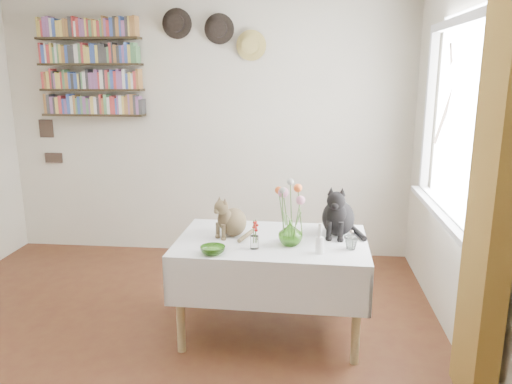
# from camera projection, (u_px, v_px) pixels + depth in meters

# --- Properties ---
(room) EXTENTS (4.08, 4.58, 2.58)m
(room) POSITION_uv_depth(u_px,v_px,m) (126.00, 177.00, 2.74)
(room) COLOR brown
(room) RESTS_ON ground
(window) EXTENTS (0.12, 1.52, 1.32)m
(window) POSITION_uv_depth(u_px,v_px,m) (456.00, 137.00, 3.29)
(window) COLOR white
(window) RESTS_ON room
(curtain) EXTENTS (0.12, 0.38, 2.10)m
(curtain) POSITION_uv_depth(u_px,v_px,m) (491.00, 210.00, 2.46)
(curtain) COLOR brown
(curtain) RESTS_ON room
(dining_table) EXTENTS (1.31, 0.87, 0.69)m
(dining_table) POSITION_uv_depth(u_px,v_px,m) (272.00, 263.00, 3.46)
(dining_table) COLOR white
(dining_table) RESTS_ON room
(tabby_cat) EXTENTS (0.32, 0.32, 0.30)m
(tabby_cat) POSITION_uv_depth(u_px,v_px,m) (234.00, 215.00, 3.48)
(tabby_cat) COLOR brown
(tabby_cat) RESTS_ON dining_table
(black_cat) EXTENTS (0.31, 0.36, 0.38)m
(black_cat) POSITION_uv_depth(u_px,v_px,m) (338.00, 209.00, 3.49)
(black_cat) COLOR black
(black_cat) RESTS_ON dining_table
(flower_vase) EXTENTS (0.19, 0.19, 0.17)m
(flower_vase) POSITION_uv_depth(u_px,v_px,m) (290.00, 233.00, 3.29)
(flower_vase) COLOR #71B644
(flower_vase) RESTS_ON dining_table
(green_bowl) EXTENTS (0.19, 0.19, 0.05)m
(green_bowl) POSITION_uv_depth(u_px,v_px,m) (213.00, 250.00, 3.14)
(green_bowl) COLOR #71B644
(green_bowl) RESTS_ON dining_table
(drinking_glass) EXTENTS (0.12, 0.12, 0.08)m
(drinking_glass) POSITION_uv_depth(u_px,v_px,m) (351.00, 243.00, 3.22)
(drinking_glass) COLOR white
(drinking_glass) RESTS_ON dining_table
(candlestick) EXTENTS (0.05, 0.05, 0.20)m
(candlestick) POSITION_uv_depth(u_px,v_px,m) (320.00, 243.00, 3.15)
(candlestick) COLOR white
(candlestick) RESTS_ON dining_table
(berry_jar) EXTENTS (0.05, 0.05, 0.22)m
(berry_jar) POSITION_uv_depth(u_px,v_px,m) (254.00, 234.00, 3.22)
(berry_jar) COLOR white
(berry_jar) RESTS_ON dining_table
(porcelain_figurine) EXTENTS (0.04, 0.04, 0.08)m
(porcelain_figurine) POSITION_uv_depth(u_px,v_px,m) (351.00, 237.00, 3.37)
(porcelain_figurine) COLOR white
(porcelain_figurine) RESTS_ON dining_table
(flower_bouquet) EXTENTS (0.17, 0.12, 0.39)m
(flower_bouquet) POSITION_uv_depth(u_px,v_px,m) (291.00, 195.00, 3.24)
(flower_bouquet) COLOR #4C7233
(flower_bouquet) RESTS_ON flower_vase
(bookshelf_unit) EXTENTS (1.00, 0.16, 0.91)m
(bookshelf_unit) POSITION_uv_depth(u_px,v_px,m) (91.00, 68.00, 4.80)
(bookshelf_unit) COLOR black
(bookshelf_unit) RESTS_ON room
(wall_hats) EXTENTS (0.98, 0.09, 0.48)m
(wall_hats) POSITION_uv_depth(u_px,v_px,m) (215.00, 32.00, 4.63)
(wall_hats) COLOR black
(wall_hats) RESTS_ON room
(wall_art_plaques) EXTENTS (0.21, 0.02, 0.44)m
(wall_art_plaques) POSITION_uv_depth(u_px,v_px,m) (49.00, 141.00, 5.09)
(wall_art_plaques) COLOR #38281E
(wall_art_plaques) RESTS_ON room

